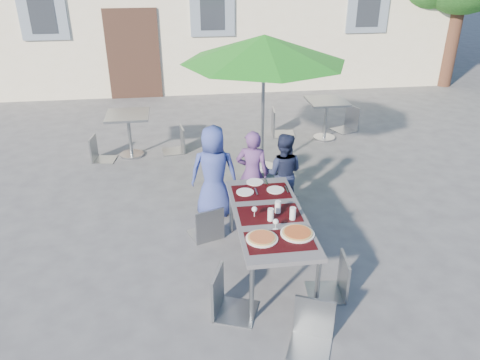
{
  "coord_description": "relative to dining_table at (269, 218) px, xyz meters",
  "views": [
    {
      "loc": [
        -0.98,
        -4.62,
        3.48
      ],
      "look_at": [
        -0.23,
        0.8,
        0.76
      ],
      "focal_mm": 35.0,
      "sensor_mm": 36.0,
      "label": 1
    }
  ],
  "objects": [
    {
      "name": "pizza_near_left",
      "position": [
        -0.18,
        -0.5,
        0.07
      ],
      "size": [
        0.34,
        0.34,
        0.03
      ],
      "color": "white",
      "rests_on": "dining_table"
    },
    {
      "name": "chair_4",
      "position": [
        0.64,
        -0.57,
        -0.17
      ],
      "size": [
        0.45,
        0.44,
        0.9
      ],
      "color": "gray",
      "rests_on": "ground"
    },
    {
      "name": "bg_chair_r_0",
      "position": [
        -1.01,
        3.82,
        -0.17
      ],
      "size": [
        0.45,
        0.45,
        0.9
      ],
      "color": "gray",
      "rests_on": "ground"
    },
    {
      "name": "child_0",
      "position": [
        -0.52,
        1.36,
        -0.02
      ],
      "size": [
        0.71,
        0.51,
        1.35
      ],
      "primitive_type": "imported",
      "rotation": [
        0.0,
        0.0,
        3.02
      ],
      "color": "#33428D",
      "rests_on": "ground"
    },
    {
      "name": "glassware",
      "position": [
        0.07,
        -0.11,
        0.13
      ],
      "size": [
        0.48,
        0.42,
        0.15
      ],
      "color": "silver",
      "rests_on": "dining_table"
    },
    {
      "name": "ground",
      "position": [
        0.02,
        0.1,
        -0.7
      ],
      "size": [
        90.0,
        90.0,
        0.0
      ],
      "primitive_type": "plane",
      "color": "#4B4B4E",
      "rests_on": "ground"
    },
    {
      "name": "bg_chair_l_0",
      "position": [
        -2.43,
        3.59,
        -0.2
      ],
      "size": [
        0.44,
        0.44,
        0.86
      ],
      "color": "gray",
      "rests_on": "ground"
    },
    {
      "name": "pizza_near_right",
      "position": [
        0.21,
        -0.46,
        0.07
      ],
      "size": [
        0.36,
        0.36,
        0.03
      ],
      "color": "white",
      "rests_on": "dining_table"
    },
    {
      "name": "chair_2",
      "position": [
        0.39,
        1.03,
        -0.21
      ],
      "size": [
        0.39,
        0.39,
        0.84
      ],
      "color": "gray",
      "rests_on": "ground"
    },
    {
      "name": "cafe_table_0",
      "position": [
        -1.87,
        3.71,
        -0.11
      ],
      "size": [
        0.76,
        0.76,
        0.81
      ],
      "color": "#AAACB1",
      "rests_on": "ground"
    },
    {
      "name": "dining_table",
      "position": [
        0.0,
        0.0,
        0.0
      ],
      "size": [
        0.8,
        1.85,
        0.76
      ],
      "color": "#424146",
      "rests_on": "ground"
    },
    {
      "name": "bg_chair_r_1",
      "position": [
        2.6,
        4.51,
        -0.13
      ],
      "size": [
        0.55,
        0.55,
        0.96
      ],
      "color": "gray",
      "rests_on": "ground"
    },
    {
      "name": "patio_umbrella",
      "position": [
        0.41,
        2.71,
        1.38
      ],
      "size": [
        2.63,
        2.63,
        2.3
      ],
      "color": "#AAACB1",
      "rests_on": "ground"
    },
    {
      "name": "child_1",
      "position": [
        0.02,
        1.33,
        -0.06
      ],
      "size": [
        0.53,
        0.42,
        1.27
      ],
      "primitive_type": "imported",
      "rotation": [
        0.0,
        0.0,
        2.86
      ],
      "color": "#54336A",
      "rests_on": "ground"
    },
    {
      "name": "bg_chair_l_1",
      "position": [
        1.07,
        4.43,
        -0.08
      ],
      "size": [
        0.51,
        0.5,
        1.04
      ],
      "color": "gray",
      "rests_on": "ground"
    },
    {
      "name": "child_2",
      "position": [
        0.46,
        1.36,
        -0.1
      ],
      "size": [
        0.66,
        0.5,
        1.2
      ],
      "primitive_type": "imported",
      "rotation": [
        0.0,
        0.0,
        2.82
      ],
      "color": "#1C233E",
      "rests_on": "ground"
    },
    {
      "name": "chair_1",
      "position": [
        0.12,
        1.12,
        -0.09
      ],
      "size": [
        0.57,
        0.57,
        1.03
      ],
      "color": "gray",
      "rests_on": "ground"
    },
    {
      "name": "chair_3",
      "position": [
        -0.58,
        -0.69,
        -0.14
      ],
      "size": [
        0.54,
        0.54,
        0.94
      ],
      "color": "#92999D",
      "rests_on": "ground"
    },
    {
      "name": "chair_5",
      "position": [
        0.19,
        -1.24,
        -0.18
      ],
      "size": [
        0.52,
        0.53,
        0.89
      ],
      "color": "gray",
      "rests_on": "ground"
    },
    {
      "name": "cafe_table_1",
      "position": [
        1.95,
        4.06,
        -0.12
      ],
      "size": [
        0.75,
        0.75,
        0.81
      ],
      "color": "#AAACB1",
      "rests_on": "ground"
    },
    {
      "name": "chair_0",
      "position": [
        -0.67,
        0.75,
        -0.18
      ],
      "size": [
        0.5,
        0.5,
        0.89
      ],
      "color": "gray",
      "rests_on": "ground"
    },
    {
      "name": "place_settings",
      "position": [
        -0.01,
        0.64,
        0.06
      ],
      "size": [
        0.65,
        0.48,
        0.01
      ],
      "color": "white",
      "rests_on": "dining_table"
    }
  ]
}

